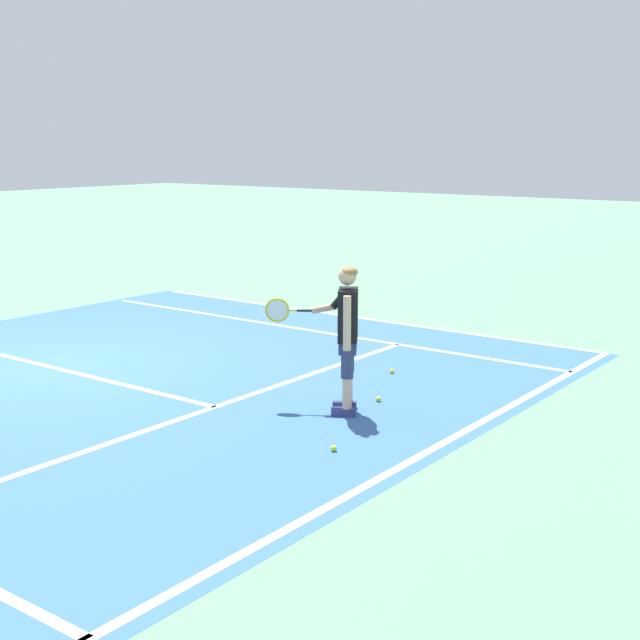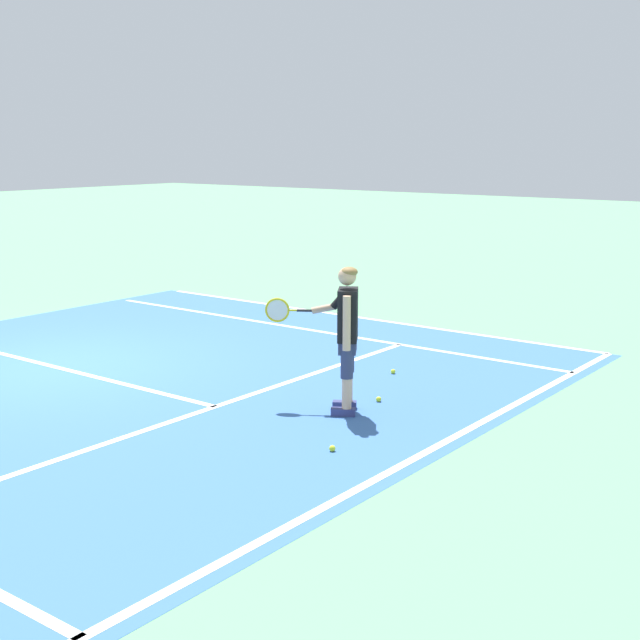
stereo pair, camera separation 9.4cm
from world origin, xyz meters
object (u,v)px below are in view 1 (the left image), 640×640
object	(u,v)px
tennis_player	(345,329)
tennis_ball_near_feet	(392,371)
tennis_ball_mid_court	(334,448)
tennis_ball_by_baseline	(378,399)

from	to	relation	value
tennis_player	tennis_ball_near_feet	distance (m)	2.09
tennis_player	tennis_ball_near_feet	world-z (taller)	tennis_player
tennis_player	tennis_ball_mid_court	bearing A→B (deg)	-149.66
tennis_ball_near_feet	tennis_ball_mid_court	distance (m)	3.18
tennis_ball_near_feet	tennis_ball_by_baseline	world-z (taller)	same
tennis_ball_by_baseline	tennis_ball_mid_court	xyz separation A→B (m)	(-1.74, -0.59, 0.00)
tennis_ball_near_feet	tennis_ball_mid_court	bearing A→B (deg)	-158.54
tennis_ball_mid_court	tennis_ball_by_baseline	bearing A→B (deg)	18.73
tennis_ball_near_feet	tennis_ball_mid_court	world-z (taller)	same
tennis_ball_by_baseline	tennis_ball_mid_court	distance (m)	1.84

